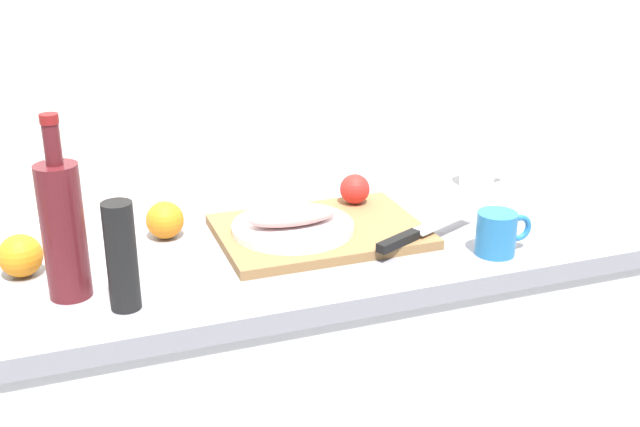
{
  "coord_description": "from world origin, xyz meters",
  "views": [
    {
      "loc": [
        -0.37,
        -1.42,
        1.54
      ],
      "look_at": [
        0.14,
        -0.01,
        0.95
      ],
      "focal_mm": 44.05,
      "sensor_mm": 36.0,
      "label": 1
    }
  ],
  "objects_px": {
    "chef_knife": "(415,234)",
    "coffee_mug_0": "(479,168)",
    "cutting_board": "(320,231)",
    "fish_fillet": "(293,216)",
    "white_plate": "(293,227)",
    "wine_bottle": "(63,228)",
    "pepper_mill": "(122,257)",
    "coffee_mug_1": "(498,233)"
  },
  "relations": [
    {
      "from": "coffee_mug_1",
      "to": "wine_bottle",
      "type": "bearing_deg",
      "value": 172.91
    },
    {
      "from": "wine_bottle",
      "to": "coffee_mug_0",
      "type": "relative_size",
      "value": 2.64
    },
    {
      "from": "white_plate",
      "to": "fish_fillet",
      "type": "relative_size",
      "value": 1.33
    },
    {
      "from": "cutting_board",
      "to": "chef_knife",
      "type": "xyz_separation_m",
      "value": [
        0.16,
        -0.12,
        0.02
      ]
    },
    {
      "from": "cutting_board",
      "to": "white_plate",
      "type": "relative_size",
      "value": 1.67
    },
    {
      "from": "wine_bottle",
      "to": "coffee_mug_0",
      "type": "bearing_deg",
      "value": 15.32
    },
    {
      "from": "white_plate",
      "to": "fish_fillet",
      "type": "distance_m",
      "value": 0.03
    },
    {
      "from": "cutting_board",
      "to": "coffee_mug_0",
      "type": "bearing_deg",
      "value": 19.36
    },
    {
      "from": "white_plate",
      "to": "wine_bottle",
      "type": "xyz_separation_m",
      "value": [
        -0.44,
        -0.1,
        0.1
      ]
    },
    {
      "from": "cutting_board",
      "to": "white_plate",
      "type": "height_order",
      "value": "white_plate"
    },
    {
      "from": "wine_bottle",
      "to": "coffee_mug_0",
      "type": "xyz_separation_m",
      "value": [
        0.97,
        0.27,
        -0.08
      ]
    },
    {
      "from": "cutting_board",
      "to": "wine_bottle",
      "type": "bearing_deg",
      "value": -168.6
    },
    {
      "from": "cutting_board",
      "to": "wine_bottle",
      "type": "relative_size",
      "value": 1.27
    },
    {
      "from": "fish_fillet",
      "to": "coffee_mug_1",
      "type": "xyz_separation_m",
      "value": [
        0.36,
        -0.2,
        -0.01
      ]
    },
    {
      "from": "chef_knife",
      "to": "pepper_mill",
      "type": "xyz_separation_m",
      "value": [
        -0.58,
        -0.06,
        0.07
      ]
    },
    {
      "from": "cutting_board",
      "to": "fish_fillet",
      "type": "xyz_separation_m",
      "value": [
        -0.06,
        0.0,
        0.04
      ]
    },
    {
      "from": "wine_bottle",
      "to": "coffee_mug_0",
      "type": "distance_m",
      "value": 1.01
    },
    {
      "from": "chef_knife",
      "to": "coffee_mug_1",
      "type": "bearing_deg",
      "value": -56.47
    },
    {
      "from": "chef_knife",
      "to": "coffee_mug_1",
      "type": "height_order",
      "value": "coffee_mug_1"
    },
    {
      "from": "wine_bottle",
      "to": "coffee_mug_1",
      "type": "bearing_deg",
      "value": -7.09
    },
    {
      "from": "cutting_board",
      "to": "pepper_mill",
      "type": "xyz_separation_m",
      "value": [
        -0.42,
        -0.18,
        0.09
      ]
    },
    {
      "from": "wine_bottle",
      "to": "fish_fillet",
      "type": "bearing_deg",
      "value": 12.98
    },
    {
      "from": "coffee_mug_1",
      "to": "chef_knife",
      "type": "bearing_deg",
      "value": 148.86
    },
    {
      "from": "coffee_mug_0",
      "to": "pepper_mill",
      "type": "relative_size",
      "value": 0.65
    },
    {
      "from": "coffee_mug_0",
      "to": "white_plate",
      "type": "bearing_deg",
      "value": -162.75
    },
    {
      "from": "white_plate",
      "to": "coffee_mug_1",
      "type": "distance_m",
      "value": 0.41
    },
    {
      "from": "wine_bottle",
      "to": "chef_knife",
      "type": "bearing_deg",
      "value": -1.44
    },
    {
      "from": "pepper_mill",
      "to": "chef_knife",
      "type": "bearing_deg",
      "value": 6.23
    },
    {
      "from": "fish_fillet",
      "to": "white_plate",
      "type": "bearing_deg",
      "value": 90.0
    },
    {
      "from": "cutting_board",
      "to": "coffee_mug_0",
      "type": "relative_size",
      "value": 3.36
    },
    {
      "from": "chef_knife",
      "to": "coffee_mug_0",
      "type": "bearing_deg",
      "value": 17.04
    },
    {
      "from": "white_plate",
      "to": "pepper_mill",
      "type": "distance_m",
      "value": 0.41
    },
    {
      "from": "white_plate",
      "to": "coffee_mug_0",
      "type": "height_order",
      "value": "coffee_mug_0"
    },
    {
      "from": "wine_bottle",
      "to": "coffee_mug_1",
      "type": "relative_size",
      "value": 2.77
    },
    {
      "from": "white_plate",
      "to": "wine_bottle",
      "type": "distance_m",
      "value": 0.47
    },
    {
      "from": "white_plate",
      "to": "pepper_mill",
      "type": "height_order",
      "value": "pepper_mill"
    },
    {
      "from": "white_plate",
      "to": "chef_knife",
      "type": "height_order",
      "value": "chef_knife"
    },
    {
      "from": "chef_knife",
      "to": "wine_bottle",
      "type": "relative_size",
      "value": 0.84
    },
    {
      "from": "wine_bottle",
      "to": "pepper_mill",
      "type": "height_order",
      "value": "wine_bottle"
    },
    {
      "from": "chef_knife",
      "to": "pepper_mill",
      "type": "height_order",
      "value": "pepper_mill"
    },
    {
      "from": "white_plate",
      "to": "chef_knife",
      "type": "xyz_separation_m",
      "value": [
        0.22,
        -0.12,
        0.0
      ]
    },
    {
      "from": "cutting_board",
      "to": "wine_bottle",
      "type": "distance_m",
      "value": 0.53
    }
  ]
}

